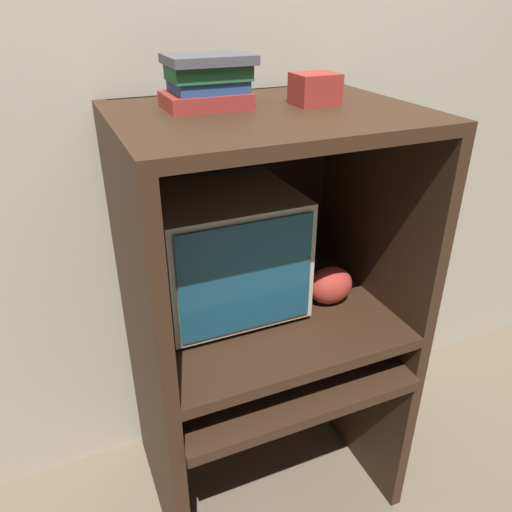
{
  "coord_description": "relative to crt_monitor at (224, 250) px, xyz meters",
  "views": [
    {
      "loc": [
        -0.57,
        -0.92,
        1.7
      ],
      "look_at": [
        -0.03,
        0.33,
        0.99
      ],
      "focal_mm": 35.0,
      "sensor_mm": 36.0,
      "label": 1
    }
  ],
  "objects": [
    {
      "name": "wall_back",
      "position": [
        0.11,
        0.31,
        0.31
      ],
      "size": [
        6.0,
        0.06,
        2.6
      ],
      "color": "#B2A893",
      "rests_on": "ground_plane"
    },
    {
      "name": "desk_base",
      "position": [
        0.11,
        -0.12,
        -0.6
      ],
      "size": [
        0.84,
        0.68,
        0.63
      ],
      "color": "#382316",
      "rests_on": "ground_plane"
    },
    {
      "name": "desk_monitor_shelf",
      "position": [
        0.11,
        -0.08,
        -0.24
      ],
      "size": [
        0.84,
        0.66,
        0.15
      ],
      "color": "#382316",
      "rests_on": "desk_base"
    },
    {
      "name": "hutch_upper",
      "position": [
        0.11,
        -0.05,
        0.21
      ],
      "size": [
        0.84,
        0.66,
        0.65
      ],
      "color": "#382316",
      "rests_on": "desk_monitor_shelf"
    },
    {
      "name": "crt_monitor",
      "position": [
        0.0,
        0.0,
        0.0
      ],
      "size": [
        0.44,
        0.4,
        0.4
      ],
      "color": "beige",
      "rests_on": "desk_monitor_shelf"
    },
    {
      "name": "keyboard",
      "position": [
        -0.03,
        -0.23,
        -0.34
      ],
      "size": [
        0.43,
        0.13,
        0.03
      ],
      "color": "#2D2D30",
      "rests_on": "desk_base"
    },
    {
      "name": "mouse",
      "position": [
        0.26,
        -0.23,
        -0.34
      ],
      "size": [
        0.07,
        0.05,
        0.03
      ],
      "color": "#28282B",
      "rests_on": "desk_base"
    },
    {
      "name": "snack_bag",
      "position": [
        0.33,
        -0.12,
        -0.14
      ],
      "size": [
        0.15,
        0.12,
        0.13
      ],
      "color": "#BC382D",
      "rests_on": "desk_monitor_shelf"
    },
    {
      "name": "book_stack",
      "position": [
        -0.03,
        0.0,
        0.51
      ],
      "size": [
        0.23,
        0.18,
        0.14
      ],
      "color": "maroon",
      "rests_on": "hutch_upper"
    },
    {
      "name": "storage_box",
      "position": [
        0.26,
        -0.07,
        0.48
      ],
      "size": [
        0.12,
        0.1,
        0.08
      ],
      "color": "maroon",
      "rests_on": "hutch_upper"
    }
  ]
}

